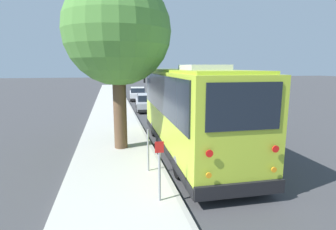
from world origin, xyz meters
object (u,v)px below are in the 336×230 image
at_px(sign_post_near, 159,171).
at_px(sign_post_far, 148,150).
at_px(shuttle_bus, 190,106).
at_px(street_tree, 117,25).
at_px(parked_sedan_white, 138,94).
at_px(parked_sedan_silver, 147,102).

height_order(sign_post_near, sign_post_far, sign_post_near).
relative_size(shuttle_bus, sign_post_far, 6.80).
bearing_deg(shuttle_bus, sign_post_far, 137.15).
bearing_deg(sign_post_near, street_tree, 8.95).
height_order(shuttle_bus, parked_sedan_white, shuttle_bus).
bearing_deg(street_tree, parked_sedan_white, -8.22).
xyz_separation_m(parked_sedan_silver, street_tree, (-10.35, 2.53, 4.48)).
bearing_deg(sign_post_far, parked_sedan_white, -4.91).
bearing_deg(parked_sedan_white, sign_post_near, 179.82).
height_order(parked_sedan_silver, parked_sedan_white, parked_sedan_white).
bearing_deg(parked_sedan_silver, parked_sedan_white, 4.50).
distance_m(parked_sedan_white, sign_post_far, 20.01).
relative_size(shuttle_bus, parked_sedan_white, 2.19).
bearing_deg(parked_sedan_silver, street_tree, 170.24).
height_order(street_tree, sign_post_far, street_tree).
relative_size(shuttle_bus, sign_post_near, 6.06).
xyz_separation_m(parked_sedan_white, sign_post_far, (-19.94, 1.71, 0.22)).
relative_size(parked_sedan_silver, street_tree, 0.64).
bearing_deg(parked_sedan_white, street_tree, 176.06).
xyz_separation_m(street_tree, sign_post_near, (-4.82, -0.76, -4.14)).
height_order(parked_sedan_silver, sign_post_near, sign_post_near).
relative_size(shuttle_bus, street_tree, 1.26).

